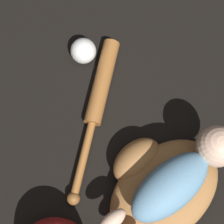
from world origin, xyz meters
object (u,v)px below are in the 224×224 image
at_px(baby_figure, 181,177).
at_px(baseball, 83,51).
at_px(baseball_glove, 160,185).
at_px(baseball_bat, 98,98).

distance_m(baby_figure, baseball, 0.49).
relative_size(baby_figure, baseball, 5.15).
xyz_separation_m(baby_figure, baseball, (0.03, 0.47, -0.11)).
bearing_deg(baseball, baby_figure, -94.21).
bearing_deg(baby_figure, baseball_glove, 156.46).
height_order(baby_figure, baseball, baby_figure).
bearing_deg(baby_figure, baseball, 85.79).
bearing_deg(baseball_glove, baseball, 80.88).
height_order(baseball_bat, baseball, baseball).
xyz_separation_m(baseball_glove, baseball, (0.07, 0.46, -0.01)).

